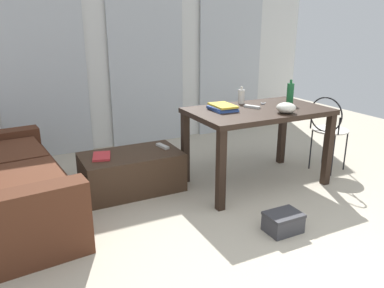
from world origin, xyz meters
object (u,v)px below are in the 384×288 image
bowl (286,108)px  bottle_far (290,94)px  book_stack (223,107)px  coffee_table (132,172)px  magazine (102,156)px  wire_chair (328,125)px  tv_remote_primary (163,146)px  bottle_near (241,96)px  craft_table (258,119)px  tv_remote_on_table (252,107)px  shoebox (283,222)px  scissors (263,104)px  couch (4,188)px

bowl → bottle_far: bearing=45.0°
bottle_far → book_stack: bottle_far is taller
coffee_table → magazine: magazine is taller
wire_chair → tv_remote_primary: (-1.76, 0.52, -0.14)m
bottle_far → magazine: bearing=168.6°
bottle_near → tv_remote_primary: (-0.85, 0.15, -0.47)m
craft_table → magazine: 1.58m
tv_remote_on_table → shoebox: bearing=-137.2°
coffee_table → tv_remote_primary: bearing=6.3°
wire_chair → bottle_near: (-0.91, 0.37, 0.33)m
wire_chair → bowl: size_ratio=4.65×
coffee_table → scissors: bearing=-9.6°
bowl → scissors: 0.45m
bottle_far → tv_remote_primary: size_ratio=1.40×
tv_remote_on_table → scissors: tv_remote_on_table is taller
scissors → book_stack: bearing=-173.8°
couch → bowl: size_ratio=10.37×
bottle_far → shoebox: 1.50m
bottle_near → tv_remote_primary: bearing=170.2°
couch → wire_chair: wire_chair is taller
couch → bowl: (2.48, -0.60, 0.56)m
couch → magazine: bearing=6.2°
wire_chair → bowl: bowl is taller
craft_table → tv_remote_primary: size_ratio=7.48×
bowl → book_stack: bearing=141.0°
tv_remote_primary → shoebox: size_ratio=0.64×
craft_table → bottle_near: (-0.00, 0.30, 0.18)m
couch → shoebox: (1.98, -1.25, -0.20)m
scissors → shoebox: 1.42m
couch → magazine: size_ratio=7.69×
tv_remote_on_table → magazine: tv_remote_on_table is taller
bowl → shoebox: size_ratio=0.64×
bottle_near → bowl: bearing=-77.3°
book_stack → magazine: bearing=164.8°
tv_remote_primary → craft_table: bearing=-37.5°
wire_chair → magazine: 2.45m
bottle_far → scissors: size_ratio=2.29×
magazine → tv_remote_primary: bearing=17.3°
bottle_far → magazine: bottle_far is taller
coffee_table → couch: bearing=-176.3°
wire_chair → shoebox: 1.60m
bottle_near → magazine: (-1.49, 0.13, -0.47)m
bottle_near → shoebox: 1.50m
magazine → shoebox: (1.11, -1.34, -0.32)m
book_stack → magazine: size_ratio=1.26×
coffee_table → bowl: (1.33, -0.67, 0.65)m
craft_table → bottle_far: 0.48m
tv_remote_on_table → shoebox: tv_remote_on_table is taller
coffee_table → bottle_far: bearing=-12.6°
bottle_near → bowl: bottle_near is taller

